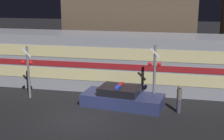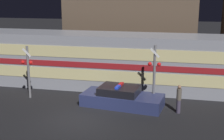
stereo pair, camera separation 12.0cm
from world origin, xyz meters
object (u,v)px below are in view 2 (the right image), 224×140
pedestrian (179,99)px  crossing_signal_near (154,73)px  police_car (122,98)px  train (103,61)px

pedestrian → crossing_signal_near: size_ratio=0.45×
police_car → crossing_signal_near: (1.85, 0.51, 1.54)m
police_car → pedestrian: size_ratio=3.05×
police_car → pedestrian: (3.33, -0.45, 0.35)m
train → pedestrian: size_ratio=11.01×
pedestrian → crossing_signal_near: bearing=147.2°
train → pedestrian: bearing=-37.2°
train → crossing_signal_near: (3.85, -3.10, 0.12)m
train → crossing_signal_near: size_ratio=4.93×
police_car → pedestrian: pedestrian is taller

